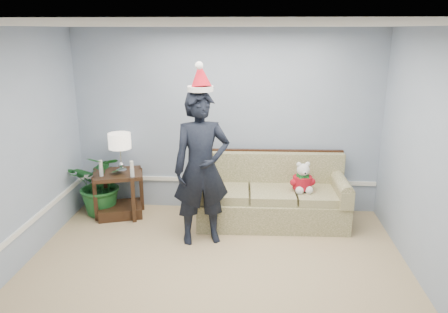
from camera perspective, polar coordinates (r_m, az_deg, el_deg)
room_shell at (r=4.04m, az=-2.14°, el=-2.75°), size 4.54×5.04×2.74m
wainscot_trim at (r=5.68m, az=-12.67°, el=-7.12°), size 4.49×4.99×0.06m
sofa at (r=6.31m, az=6.26°, el=-5.42°), size 2.10×0.95×0.97m
side_table at (r=6.66m, az=-13.50°, el=-5.37°), size 0.83×0.76×0.67m
table_lamp at (r=6.44m, az=-13.47°, el=1.78°), size 0.32×0.32×0.57m
candle_pair at (r=6.33m, az=-13.87°, el=-1.62°), size 0.50×0.06×0.23m
houseplant at (r=6.71m, az=-15.62°, el=-3.36°), size 0.87×0.76×0.96m
man at (r=5.48m, az=-2.95°, el=-1.61°), size 0.82×0.66×1.97m
santa_hat at (r=5.26m, az=-3.10°, el=10.21°), size 0.40×0.43×0.37m
teddy_bear at (r=6.11m, az=10.21°, el=-3.12°), size 0.30×0.32×0.43m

